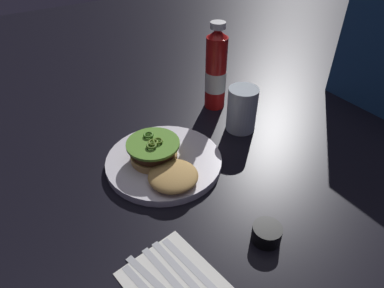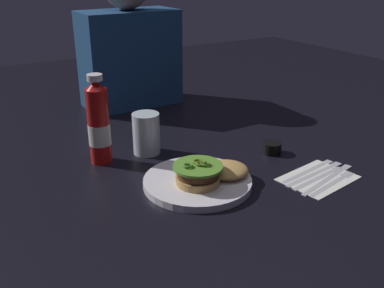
# 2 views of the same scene
# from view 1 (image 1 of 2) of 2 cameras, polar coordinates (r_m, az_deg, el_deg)

# --- Properties ---
(ground_plane) EXTENTS (3.00, 3.00, 0.00)m
(ground_plane) POSITION_cam_1_polar(r_m,az_deg,el_deg) (0.74, 5.22, -5.86)
(ground_plane) COLOR black
(dinner_plate) EXTENTS (0.26, 0.26, 0.02)m
(dinner_plate) POSITION_cam_1_polar(r_m,az_deg,el_deg) (0.77, -4.73, -2.95)
(dinner_plate) COLOR white
(dinner_plate) RESTS_ON ground_plane
(burger_sandwich) EXTENTS (0.19, 0.12, 0.05)m
(burger_sandwich) POSITION_cam_1_polar(r_m,az_deg,el_deg) (0.73, -5.32, -2.62)
(burger_sandwich) COLOR tan
(burger_sandwich) RESTS_ON dinner_plate
(ketchup_bottle) EXTENTS (0.06, 0.06, 0.24)m
(ketchup_bottle) POSITION_cam_1_polar(r_m,az_deg,el_deg) (0.93, 4.03, 12.07)
(ketchup_bottle) COLOR #B41412
(ketchup_bottle) RESTS_ON ground_plane
(water_glass) EXTENTS (0.07, 0.07, 0.11)m
(water_glass) POSITION_cam_1_polar(r_m,az_deg,el_deg) (0.86, 8.39, 5.79)
(water_glass) COLOR silver
(water_glass) RESTS_ON ground_plane
(condiment_cup) EXTENTS (0.05, 0.05, 0.03)m
(condiment_cup) POSITION_cam_1_polar(r_m,az_deg,el_deg) (0.63, 12.45, -14.47)
(condiment_cup) COLOR black
(condiment_cup) RESTS_ON ground_plane
(napkin) EXTENTS (0.20, 0.16, 0.00)m
(napkin) POSITION_cam_1_polar(r_m,az_deg,el_deg) (0.58, -2.25, -22.99)
(napkin) COLOR white
(napkin) RESTS_ON ground_plane
(steak_knife) EXTENTS (0.20, 0.05, 0.00)m
(steak_knife) POSITION_cam_1_polar(r_m,az_deg,el_deg) (0.58, 2.74, -22.22)
(steak_knife) COLOR silver
(steak_knife) RESTS_ON napkin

